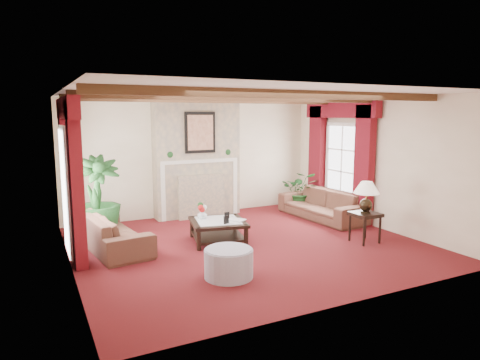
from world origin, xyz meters
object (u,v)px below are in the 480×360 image
sofa_right (322,200)px  potted_palm (97,216)px  side_table (365,227)px  coffee_table (218,231)px  ottoman (229,263)px  sofa_left (112,225)px

sofa_right → potted_palm: bearing=-100.9°
sofa_right → side_table: 1.90m
coffee_table → ottoman: bearing=-96.4°
side_table → coffee_table: bearing=153.1°
sofa_left → potted_palm: size_ratio=1.34×
potted_palm → side_table: (4.40, -2.45, -0.17)m
sofa_left → coffee_table: size_ratio=2.21×
sofa_left → side_table: 4.60m
side_table → ottoman: (-3.00, -0.45, -0.07)m
sofa_left → coffee_table: bearing=-112.6°
coffee_table → ottoman: size_ratio=1.37×
sofa_right → ottoman: bearing=-59.7°
potted_palm → coffee_table: 2.33m
potted_palm → ottoman: potted_palm is taller
ottoman → coffee_table: bearing=71.4°
potted_palm → side_table: bearing=-29.1°
sofa_right → side_table: bearing=-16.4°
sofa_left → sofa_right: size_ratio=0.96×
sofa_right → coffee_table: bearing=-81.5°
sofa_right → ottoman: size_ratio=3.15×
sofa_left → coffee_table: sofa_left is taller
ottoman → side_table: bearing=8.6°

